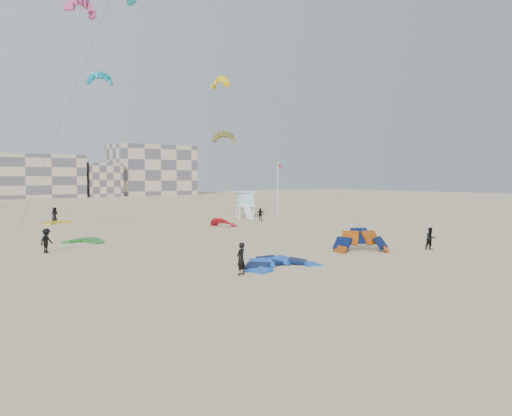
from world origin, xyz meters
TOP-DOWN VIEW (x-y plane):
  - ground at (0.00, 0.00)m, footprint 320.00×320.00m
  - kite_ground_blue at (2.97, 4.18)m, footprint 4.83×5.09m
  - kite_ground_orange at (11.95, 5.61)m, footprint 5.94×5.91m
  - kite_ground_green at (-3.73, 23.18)m, footprint 4.73×4.74m
  - kite_ground_red_far at (13.68, 28.66)m, footprint 4.27×4.18m
  - kite_ground_yellow at (-1.09, 43.67)m, footprint 4.83×4.91m
  - kitesurfer_main at (-0.56, 3.39)m, footprint 0.81×0.69m
  - kitesurfer_b at (17.09, 3.25)m, footprint 1.02×0.90m
  - kitesurfer_c at (-7.75, 18.80)m, footprint 1.36×1.26m
  - kitesurfer_d at (21.36, 31.85)m, footprint 1.00×1.03m
  - kitesurfer_e at (-0.74, 46.06)m, footprint 1.03×0.80m
  - kitesurfer_f at (32.88, 52.73)m, footprint 0.74×1.74m
  - kite_fly_pink at (2.22, 42.95)m, footprint 9.20×5.46m
  - kite_fly_olive at (19.44, 37.60)m, footprint 3.99×6.83m
  - kite_fly_yellow at (23.41, 45.18)m, footprint 9.86×5.91m
  - kite_fly_teal_b at (10.26, 61.00)m, footprint 4.72×6.57m
  - lifeguard_tower_near at (22.48, 37.05)m, footprint 3.44×5.54m
  - flagpole at (25.66, 33.74)m, footprint 0.63×0.10m
  - condo_mid at (10.00, 130.00)m, footprint 32.00×16.00m
  - condo_east at (50.00, 132.00)m, footprint 26.00×14.00m
  - condo_fill_right at (32.00, 128.00)m, footprint 10.00×10.00m

SIDE VIEW (x-z plane):
  - ground at x=0.00m, z-range 0.00..0.00m
  - kite_ground_blue at x=2.97m, z-range -0.83..0.83m
  - kite_ground_orange at x=11.95m, z-range -2.20..2.20m
  - kite_ground_green at x=-3.73m, z-range -0.52..0.52m
  - kite_ground_red_far at x=13.68m, z-range -1.44..1.44m
  - kite_ground_yellow at x=-1.09m, z-range -0.30..0.30m
  - kitesurfer_d at x=21.36m, z-range 0.00..1.73m
  - kitesurfer_b at x=17.09m, z-range 0.00..1.74m
  - kitesurfer_f at x=32.88m, z-range 0.00..1.82m
  - kitesurfer_c at x=-7.75m, z-range 0.00..1.83m
  - kitesurfer_e at x=-0.74m, z-range 0.00..1.87m
  - kitesurfer_main at x=-0.56m, z-range 0.00..1.89m
  - lifeguard_tower_near at x=22.48m, z-range -0.02..3.71m
  - flagpole at x=25.66m, z-range 0.20..7.91m
  - condo_fill_right at x=32.00m, z-range 0.00..10.00m
  - condo_mid at x=10.00m, z-range 0.00..12.00m
  - condo_east at x=50.00m, z-range 0.00..16.00m
  - kite_fly_olive at x=19.44m, z-range 5.33..16.68m
  - kite_fly_yellow at x=23.41m, z-range 9.88..29.93m
  - kite_fly_teal_b at x=10.26m, z-range 10.52..32.42m
  - kite_fly_pink at x=2.22m, z-range 13.13..39.83m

